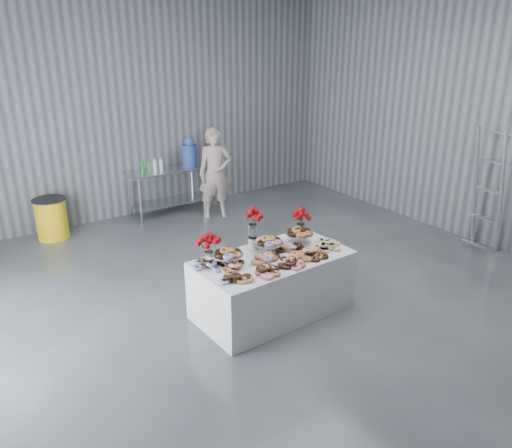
{
  "coord_description": "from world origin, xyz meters",
  "views": [
    {
      "loc": [
        -3.42,
        -4.4,
        3.3
      ],
      "look_at": [
        -0.11,
        0.51,
        1.02
      ],
      "focal_mm": 35.0,
      "sensor_mm": 36.0,
      "label": 1
    }
  ],
  "objects": [
    {
      "name": "danish_pile",
      "position": [
        0.59,
        -0.06,
        0.81
      ],
      "size": [
        0.48,
        0.48,
        0.11
      ],
      "primitive_type": null,
      "color": "silver",
      "rests_on": "display_table"
    },
    {
      "name": "cake_stand_left",
      "position": [
        -0.73,
        0.18,
        0.89
      ],
      "size": [
        0.36,
        0.36,
        0.17
      ],
      "color": "silver",
      "rests_on": "display_table"
    },
    {
      "name": "room_walls",
      "position": [
        -0.27,
        0.07,
        2.64
      ],
      "size": [
        8.04,
        9.04,
        4.02
      ],
      "color": "gray",
      "rests_on": "ground"
    },
    {
      "name": "cake_stand_mid",
      "position": [
        -0.13,
        0.21,
        0.89
      ],
      "size": [
        0.36,
        0.36,
        0.17
      ],
      "color": "silver",
      "rests_on": "display_table"
    },
    {
      "name": "cake_stand_right",
      "position": [
        0.37,
        0.23,
        0.89
      ],
      "size": [
        0.36,
        0.36,
        0.17
      ],
      "color": "silver",
      "rests_on": "display_table"
    },
    {
      "name": "bouquet_right",
      "position": [
        0.52,
        0.38,
        1.05
      ],
      "size": [
        0.26,
        0.26,
        0.42
      ],
      "color": "white",
      "rests_on": "display_table"
    },
    {
      "name": "ground",
      "position": [
        0.0,
        0.0,
        0.0
      ],
      "size": [
        9.0,
        9.0,
        0.0
      ],
      "primitive_type": "plane",
      "color": "#393C41",
      "rests_on": "ground"
    },
    {
      "name": "person",
      "position": [
        0.98,
        3.48,
        0.85
      ],
      "size": [
        0.72,
        0.6,
        1.7
      ],
      "primitive_type": "imported",
      "rotation": [
        0.0,
        0.0,
        -0.36
      ],
      "color": "#CC8C93",
      "rests_on": "ground"
    },
    {
      "name": "bouquet_center",
      "position": [
        -0.23,
        0.4,
        1.13
      ],
      "size": [
        0.26,
        0.26,
        0.57
      ],
      "color": "silver",
      "rests_on": "display_table"
    },
    {
      "name": "bouquet_left",
      "position": [
        -0.93,
        0.27,
        1.05
      ],
      "size": [
        0.26,
        0.26,
        0.42
      ],
      "color": "white",
      "rests_on": "display_table"
    },
    {
      "name": "stepladder",
      "position": [
        3.75,
        -0.25,
        1.0
      ],
      "size": [
        0.58,
        0.5,
        2.0
      ],
      "primitive_type": null,
      "rotation": [
        0.0,
        -0.17,
        0.0
      ],
      "color": "silver",
      "rests_on": "ground"
    },
    {
      "name": "water_jug",
      "position": [
        0.77,
        4.1,
        1.15
      ],
      "size": [
        0.28,
        0.28,
        0.55
      ],
      "color": "blue",
      "rests_on": "prep_table"
    },
    {
      "name": "trash_barrel",
      "position": [
        -1.87,
        4.1,
        0.35
      ],
      "size": [
        0.55,
        0.55,
        0.7
      ],
      "rotation": [
        0.0,
        0.0,
        0.1
      ],
      "color": "yellow",
      "rests_on": "ground"
    },
    {
      "name": "donut_mounds",
      "position": [
        -0.17,
        0.0,
        0.8
      ],
      "size": [
        1.84,
        0.88,
        0.09
      ],
      "primitive_type": null,
      "rotation": [
        0.0,
        0.0,
        0.04
      ],
      "color": "#BA7B44",
      "rests_on": "display_table"
    },
    {
      "name": "display_table",
      "position": [
        -0.17,
        0.05,
        0.38
      ],
      "size": [
        1.94,
        1.08,
        0.75
      ],
      "primitive_type": "cube",
      "rotation": [
        0.0,
        0.0,
        0.04
      ],
      "color": "silver",
      "rests_on": "ground"
    },
    {
      "name": "drink_bottles",
      "position": [
        -0.05,
        4.0,
        1.04
      ],
      "size": [
        0.54,
        0.08,
        0.27
      ],
      "primitive_type": null,
      "color": "#268C33",
      "rests_on": "prep_table"
    },
    {
      "name": "prep_table",
      "position": [
        0.27,
        4.1,
        0.62
      ],
      "size": [
        1.5,
        0.6,
        0.9
      ],
      "color": "silver",
      "rests_on": "ground"
    }
  ]
}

